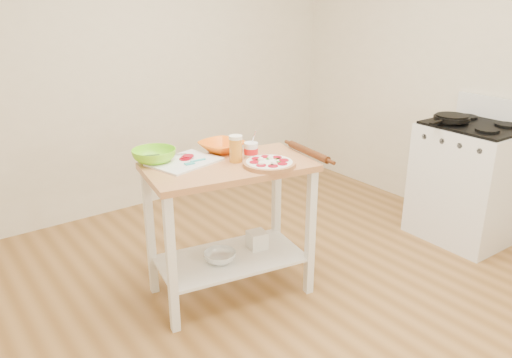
{
  "coord_description": "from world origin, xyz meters",
  "views": [
    {
      "loc": [
        -1.86,
        -1.9,
        1.87
      ],
      "look_at": [
        -0.09,
        0.48,
        0.77
      ],
      "focal_mm": 35.0,
      "sensor_mm": 36.0,
      "label": 1
    }
  ],
  "objects": [
    {
      "name": "orange_bowl",
      "position": [
        -0.17,
        0.75,
        0.93
      ],
      "size": [
        0.32,
        0.32,
        0.07
      ],
      "primitive_type": "imported",
      "rotation": [
        0.0,
        0.0,
        0.18
      ],
      "color": "orange",
      "rests_on": "prep_island"
    },
    {
      "name": "gas_stove",
      "position": [
        1.69,
        0.06,
        0.47
      ],
      "size": [
        0.62,
        0.72,
        1.11
      ],
      "rotation": [
        0.0,
        0.0,
        -0.02
      ],
      "color": "silver",
      "rests_on": "ground"
    },
    {
      "name": "shelf_glass_bowl",
      "position": [
        -0.36,
        0.5,
        0.29
      ],
      "size": [
        0.28,
        0.28,
        0.06
      ],
      "primitive_type": "imported",
      "rotation": [
        0.0,
        0.0,
        -0.55
      ],
      "color": "silver",
      "rests_on": "prep_island"
    },
    {
      "name": "cutting_board",
      "position": [
        -0.48,
        0.69,
        0.91
      ],
      "size": [
        0.46,
        0.39,
        0.04
      ],
      "rotation": [
        0.0,
        0.0,
        0.24
      ],
      "color": "white",
      "rests_on": "prep_island"
    },
    {
      "name": "skillet",
      "position": [
        1.58,
        0.21,
        0.97
      ],
      "size": [
        0.43,
        0.27,
        0.03
      ],
      "rotation": [
        0.0,
        0.0,
        0.05
      ],
      "color": "black",
      "rests_on": "gas_stove"
    },
    {
      "name": "room_shell",
      "position": [
        0.0,
        0.0,
        1.35
      ],
      "size": [
        4.04,
        4.54,
        2.74
      ],
      "color": "olive",
      "rests_on": "ground"
    },
    {
      "name": "pizza",
      "position": [
        -0.1,
        0.33,
        0.92
      ],
      "size": [
        0.32,
        0.32,
        0.05
      ],
      "rotation": [
        0.0,
        0.0,
        0.1
      ],
      "color": "tan",
      "rests_on": "prep_island"
    },
    {
      "name": "rolling_pin",
      "position": [
        0.22,
        0.34,
        0.92
      ],
      "size": [
        0.1,
        0.41,
        0.05
      ],
      "primitive_type": "cylinder",
      "rotation": [
        1.57,
        0.0,
        -0.13
      ],
      "color": "#502712",
      "rests_on": "prep_island"
    },
    {
      "name": "beer_pint",
      "position": [
        -0.22,
        0.51,
        0.98
      ],
      "size": [
        0.08,
        0.08,
        0.17
      ],
      "color": "orange",
      "rests_on": "prep_island"
    },
    {
      "name": "spatula",
      "position": [
        -0.45,
        0.62,
        0.92
      ],
      "size": [
        0.15,
        0.05,
        0.01
      ],
      "rotation": [
        0.0,
        0.0,
        -0.06
      ],
      "color": "#32AFAF",
      "rests_on": "cutting_board"
    },
    {
      "name": "prep_island",
      "position": [
        -0.28,
        0.5,
        0.64
      ],
      "size": [
        1.09,
        0.73,
        0.9
      ],
      "rotation": [
        0.0,
        0.0,
        -0.18
      ],
      "color": "#BD7F4D",
      "rests_on": "ground"
    },
    {
      "name": "knife",
      "position": [
        -0.57,
        0.85,
        0.92
      ],
      "size": [
        0.26,
        0.12,
        0.01
      ],
      "rotation": [
        0.0,
        0.0,
        -0.42
      ],
      "color": "silver",
      "rests_on": "cutting_board"
    },
    {
      "name": "shelf_bin",
      "position": [
        -0.06,
        0.5,
        0.32
      ],
      "size": [
        0.14,
        0.14,
        0.12
      ],
      "primitive_type": "cube",
      "rotation": [
        0.0,
        0.0,
        -0.18
      ],
      "color": "white",
      "rests_on": "prep_island"
    },
    {
      "name": "green_bowl",
      "position": [
        -0.62,
        0.8,
        0.94
      ],
      "size": [
        0.27,
        0.27,
        0.08
      ],
      "primitive_type": "imported",
      "rotation": [
        0.0,
        0.0,
        -0.0
      ],
      "color": "#81E71E",
      "rests_on": "prep_island"
    },
    {
      "name": "yogurt_tub",
      "position": [
        -0.11,
        0.5,
        0.95
      ],
      "size": [
        0.09,
        0.09,
        0.19
      ],
      "color": "white",
      "rests_on": "prep_island"
    }
  ]
}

